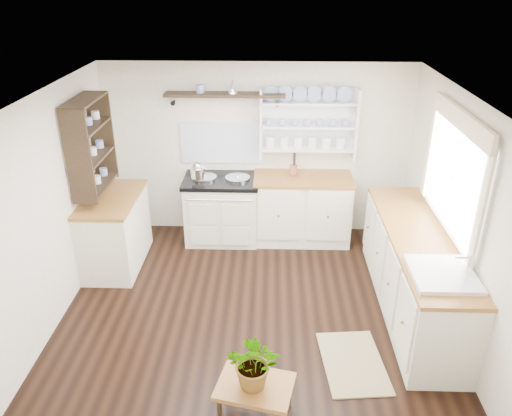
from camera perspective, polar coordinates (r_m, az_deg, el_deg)
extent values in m
cube|color=black|center=(5.50, -0.48, -11.53)|extent=(4.00, 3.80, 0.01)
cube|color=beige|center=(6.64, 0.15, 6.58)|extent=(4.00, 0.02, 2.30)
cube|color=beige|center=(5.21, 22.03, -1.01)|extent=(0.02, 3.80, 2.30)
cube|color=beige|center=(5.35, -22.44, -0.37)|extent=(0.02, 3.80, 2.30)
cube|color=white|center=(4.50, -0.59, 12.50)|extent=(4.00, 3.80, 0.01)
cube|color=white|center=(5.19, 21.73, 3.20)|extent=(0.04, 1.40, 1.00)
cube|color=white|center=(5.18, 21.52, 3.20)|extent=(0.02, 1.50, 1.10)
cube|color=beige|center=(5.00, 22.38, 9.35)|extent=(0.04, 1.55, 0.18)
cube|color=beige|center=(6.65, -3.90, -0.34)|extent=(0.94, 0.61, 0.82)
cube|color=black|center=(6.47, -4.01, 3.14)|extent=(0.98, 0.65, 0.05)
cylinder|color=silver|center=(6.48, -5.92, 3.48)|extent=(0.32, 0.32, 0.03)
cylinder|color=silver|center=(6.44, -2.11, 3.45)|extent=(0.32, 0.32, 0.03)
cylinder|color=silver|center=(6.21, -4.29, 0.90)|extent=(0.84, 0.02, 0.02)
cube|color=silver|center=(6.65, 5.24, -0.14)|extent=(1.25, 0.60, 0.88)
cube|color=brown|center=(6.47, 5.40, 3.36)|extent=(1.27, 0.63, 0.04)
cube|color=silver|center=(5.54, 17.56, -7.09)|extent=(0.60, 2.40, 0.88)
cube|color=brown|center=(5.32, 18.18, -3.09)|extent=(0.62, 2.43, 0.04)
cube|color=white|center=(4.75, 20.33, -8.29)|extent=(0.55, 0.60, 0.28)
cylinder|color=silver|center=(4.71, 23.02, -6.18)|extent=(0.02, 0.02, 0.22)
cube|color=silver|center=(6.30, -15.80, -2.62)|extent=(0.60, 1.10, 0.88)
cube|color=brown|center=(6.11, -16.29, 1.02)|extent=(0.62, 1.13, 0.04)
cube|color=white|center=(6.52, 5.96, 9.75)|extent=(1.20, 0.03, 0.90)
cube|color=white|center=(6.43, 6.00, 9.53)|extent=(1.20, 0.22, 0.02)
cylinder|color=navy|center=(6.37, 6.11, 11.89)|extent=(0.20, 0.02, 0.20)
cube|color=black|center=(6.33, -3.59, 12.82)|extent=(1.50, 0.24, 0.04)
cone|color=black|center=(6.51, -9.33, 11.91)|extent=(0.06, 0.20, 0.06)
cone|color=black|center=(6.40, 2.43, 11.97)|extent=(0.06, 0.20, 0.06)
cube|color=black|center=(5.92, -18.38, 6.93)|extent=(0.28, 0.80, 1.05)
cylinder|color=brown|center=(6.50, 4.29, 4.38)|extent=(0.10, 0.10, 0.12)
cube|color=brown|center=(4.24, -0.11, -19.73)|extent=(0.68, 0.55, 0.04)
cylinder|color=black|center=(4.30, -4.19, -22.13)|extent=(0.04, 0.04, 0.29)
cylinder|color=black|center=(4.52, -2.81, -19.15)|extent=(0.04, 0.04, 0.29)
cylinder|color=black|center=(4.43, 3.80, -20.27)|extent=(0.04, 0.04, 0.29)
imported|color=#3F7233|center=(4.07, -0.12, -17.24)|extent=(0.45, 0.40, 0.46)
cube|color=#908254|center=(4.95, 11.01, -16.95)|extent=(0.63, 0.90, 0.02)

